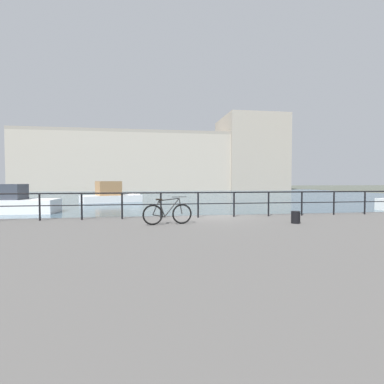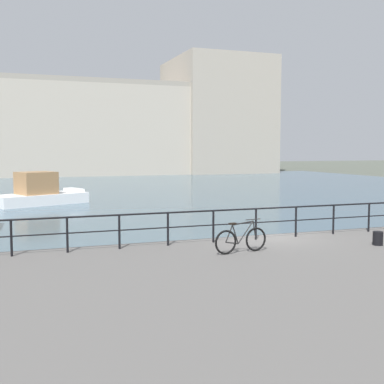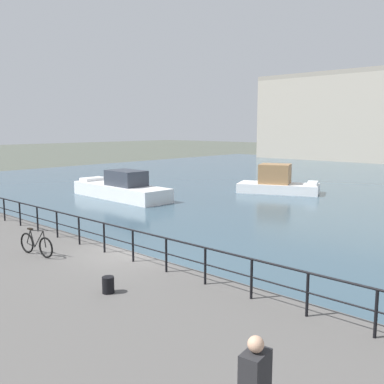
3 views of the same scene
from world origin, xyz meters
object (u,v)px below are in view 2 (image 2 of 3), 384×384
at_px(harbor_building, 111,127).
at_px(moored_small_launch, 39,193).
at_px(parked_bicycle, 241,240).
at_px(mooring_bollard, 378,238).

bearing_deg(harbor_building, moored_small_launch, -107.49).
bearing_deg(parked_bicycle, moored_small_launch, 93.95).
bearing_deg(moored_small_launch, mooring_bollard, -91.66).
xyz_separation_m(harbor_building, parked_bicycle, (-8.54, -64.27, -6.05)).
xyz_separation_m(harbor_building, moored_small_launch, (-13.04, -41.36, -6.42)).
relative_size(harbor_building, mooring_bollard, 143.25).
distance_m(moored_small_launch, parked_bicycle, 23.35).
relative_size(moored_small_launch, mooring_bollard, 15.34).
bearing_deg(mooring_bollard, moored_small_launch, 111.34).
bearing_deg(moored_small_launch, harbor_building, 49.51).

